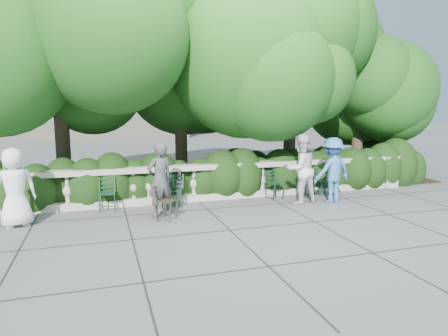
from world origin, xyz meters
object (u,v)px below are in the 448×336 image
object	(u,v)px
person_older_blue	(332,170)
person_woman_grey	(160,180)
chair_e	(325,196)
chair_weathered	(172,221)
chair_f	(317,196)
chair_d	(278,200)
person_businessman	(15,188)
chair_c	(108,213)
person_casual_man	(301,169)
chair_a	(174,208)
chair_b	(170,209)

from	to	relation	value
person_older_blue	person_woman_grey	bearing A→B (deg)	-9.61
chair_e	chair_weathered	distance (m)	4.78
chair_f	person_older_blue	bearing A→B (deg)	-111.98
chair_d	person_woman_grey	bearing A→B (deg)	174.14
chair_e	person_businessman	world-z (taller)	person_businessman
chair_c	chair_weathered	xyz separation A→B (m)	(1.38, -1.17, 0.00)
person_businessman	person_casual_man	size ratio (longest dim) A/B	0.93
person_businessman	chair_weathered	bearing A→B (deg)	154.20
chair_e	person_older_blue	xyz separation A→B (m)	(-0.23, -0.66, 0.87)
chair_a	chair_f	distance (m)	4.20
chair_d	person_older_blue	world-z (taller)	person_older_blue
chair_c	person_businessman	xyz separation A→B (m)	(-1.88, -0.59, 0.86)
chair_e	person_businessman	distance (m)	7.97
person_older_blue	chair_a	bearing A→B (deg)	-19.64
person_older_blue	person_casual_man	bearing A→B (deg)	-20.92
chair_c	person_older_blue	size ratio (longest dim) A/B	0.48
chair_a	person_casual_man	distance (m)	3.47
chair_f	chair_d	bearing A→B (deg)	165.11
chair_e	person_woman_grey	xyz separation A→B (m)	(-4.84, -0.73, 0.88)
person_businessman	chair_b	bearing A→B (deg)	172.05
chair_d	chair_a	bearing A→B (deg)	161.79
chair_b	chair_e	xyz separation A→B (m)	(4.52, 0.09, 0.00)
chair_d	person_casual_man	size ratio (longest dim) A/B	0.45
chair_a	person_woman_grey	size ratio (longest dim) A/B	0.48
chair_weathered	person_older_blue	size ratio (longest dim) A/B	0.48
chair_c	person_casual_man	bearing A→B (deg)	-1.52
person_woman_grey	person_businessman	bearing A→B (deg)	-25.69
chair_f	person_casual_man	bearing A→B (deg)	-164.30
chair_f	chair_weathered	world-z (taller)	same
chair_c	person_businessman	bearing A→B (deg)	-158.03
chair_a	person_older_blue	world-z (taller)	person_older_blue
chair_f	person_older_blue	world-z (taller)	person_older_blue
person_casual_man	person_woman_grey	bearing A→B (deg)	-3.27
chair_d	chair_c	bearing A→B (deg)	161.43
chair_f	chair_weathered	size ratio (longest dim) A/B	1.00
chair_e	person_woman_grey	distance (m)	4.98
chair_b	chair_weathered	distance (m)	1.05
person_woman_grey	person_older_blue	distance (m)	4.62
person_woman_grey	person_older_blue	bearing A→B (deg)	158.41
chair_b	person_businessman	size ratio (longest dim) A/B	0.49
chair_e	person_older_blue	bearing A→B (deg)	-111.04
chair_f	person_businessman	bearing A→B (deg)	166.05
chair_b	person_woman_grey	bearing A→B (deg)	-121.33
person_businessman	chair_d	bearing A→B (deg)	169.55
chair_b	person_casual_man	size ratio (longest dim) A/B	0.45
chair_c	person_businessman	world-z (taller)	person_businessman
chair_b	chair_d	bearing A→B (deg)	-1.80
chair_a	person_casual_man	bearing A→B (deg)	12.00
chair_f	person_casual_man	xyz separation A→B (m)	(-0.90, -0.62, 0.92)
person_businessman	chair_c	bearing A→B (deg)	-178.30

